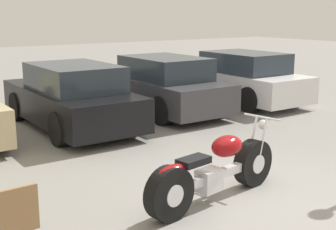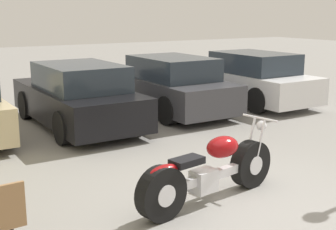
{
  "view_description": "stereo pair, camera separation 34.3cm",
  "coord_description": "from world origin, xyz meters",
  "px_view_note": "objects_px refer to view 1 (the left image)",
  "views": [
    {
      "loc": [
        -4.39,
        -4.26,
        2.52
      ],
      "look_at": [
        -0.15,
        1.93,
        0.85
      ],
      "focal_mm": 50.0,
      "sensor_mm": 36.0,
      "label": 1
    },
    {
      "loc": [
        -4.1,
        -4.45,
        2.52
      ],
      "look_at": [
        -0.15,
        1.93,
        0.85
      ],
      "focal_mm": 50.0,
      "sensor_mm": 36.0,
      "label": 2
    }
  ],
  "objects_px": {
    "motorcycle": "(214,171)",
    "parked_car_white": "(240,78)",
    "parked_car_dark_grey": "(161,86)",
    "parked_car_black": "(71,98)"
  },
  "relations": [
    {
      "from": "motorcycle",
      "to": "parked_car_white",
      "type": "distance_m",
      "value": 7.25
    },
    {
      "from": "motorcycle",
      "to": "parked_car_dark_grey",
      "type": "xyz_separation_m",
      "value": [
        2.62,
        5.25,
        0.24
      ]
    },
    {
      "from": "motorcycle",
      "to": "parked_car_white",
      "type": "xyz_separation_m",
      "value": [
        5.17,
        5.08,
        0.24
      ]
    },
    {
      "from": "motorcycle",
      "to": "parked_car_black",
      "type": "xyz_separation_m",
      "value": [
        0.07,
        4.95,
        0.24
      ]
    },
    {
      "from": "parked_car_black",
      "to": "parked_car_dark_grey",
      "type": "xyz_separation_m",
      "value": [
        2.55,
        0.3,
        0.0
      ]
    },
    {
      "from": "parked_car_black",
      "to": "parked_car_white",
      "type": "xyz_separation_m",
      "value": [
        5.1,
        0.13,
        0.0
      ]
    },
    {
      "from": "parked_car_black",
      "to": "motorcycle",
      "type": "bearing_deg",
      "value": -90.85
    },
    {
      "from": "parked_car_black",
      "to": "parked_car_dark_grey",
      "type": "bearing_deg",
      "value": 6.72
    },
    {
      "from": "parked_car_dark_grey",
      "to": "parked_car_white",
      "type": "xyz_separation_m",
      "value": [
        2.55,
        -0.17,
        0.0
      ]
    },
    {
      "from": "motorcycle",
      "to": "parked_car_white",
      "type": "height_order",
      "value": "parked_car_white"
    }
  ]
}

